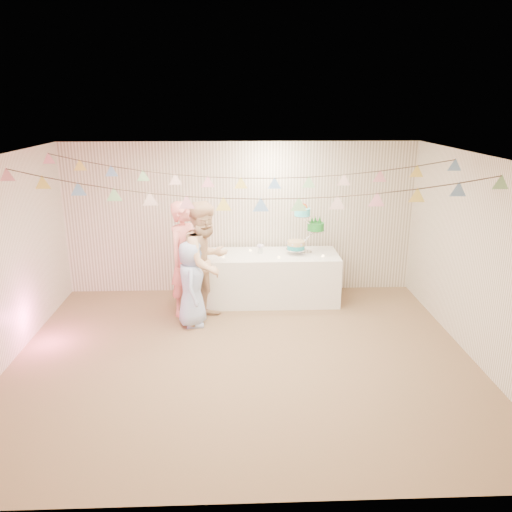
{
  "coord_description": "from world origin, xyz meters",
  "views": [
    {
      "loc": [
        -0.06,
        -5.88,
        3.23
      ],
      "look_at": [
        0.2,
        0.8,
        1.15
      ],
      "focal_mm": 35.0,
      "sensor_mm": 36.0,
      "label": 1
    }
  ],
  "objects_px": {
    "person_child": "(192,284)",
    "person_adult_a": "(186,259)",
    "cake_stand": "(305,234)",
    "table": "(272,277)",
    "person_adult_b": "(206,262)"
  },
  "relations": [
    {
      "from": "person_adult_b",
      "to": "person_child",
      "type": "bearing_deg",
      "value": 168.26
    },
    {
      "from": "table",
      "to": "cake_stand",
      "type": "xyz_separation_m",
      "value": [
        0.55,
        0.05,
        0.73
      ]
    },
    {
      "from": "person_adult_a",
      "to": "cake_stand",
      "type": "bearing_deg",
      "value": -41.98
    },
    {
      "from": "person_adult_a",
      "to": "person_child",
      "type": "xyz_separation_m",
      "value": [
        0.12,
        -0.44,
        -0.25
      ]
    },
    {
      "from": "cake_stand",
      "to": "person_child",
      "type": "bearing_deg",
      "value": -152.14
    },
    {
      "from": "cake_stand",
      "to": "person_child",
      "type": "xyz_separation_m",
      "value": [
        -1.8,
        -0.95,
        -0.49
      ]
    },
    {
      "from": "person_child",
      "to": "person_adult_a",
      "type": "bearing_deg",
      "value": 13.46
    },
    {
      "from": "table",
      "to": "person_child",
      "type": "height_order",
      "value": "person_child"
    },
    {
      "from": "cake_stand",
      "to": "person_child",
      "type": "relative_size",
      "value": 0.6
    },
    {
      "from": "cake_stand",
      "to": "person_adult_b",
      "type": "height_order",
      "value": "person_adult_b"
    },
    {
      "from": "cake_stand",
      "to": "person_adult_b",
      "type": "relative_size",
      "value": 0.42
    },
    {
      "from": "table",
      "to": "person_child",
      "type": "bearing_deg",
      "value": -144.2
    },
    {
      "from": "person_adult_a",
      "to": "person_child",
      "type": "bearing_deg",
      "value": -131.87
    },
    {
      "from": "table",
      "to": "person_adult_b",
      "type": "xyz_separation_m",
      "value": [
        -1.04,
        -0.72,
        0.52
      ]
    },
    {
      "from": "person_adult_a",
      "to": "person_child",
      "type": "relative_size",
      "value": 1.38
    }
  ]
}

